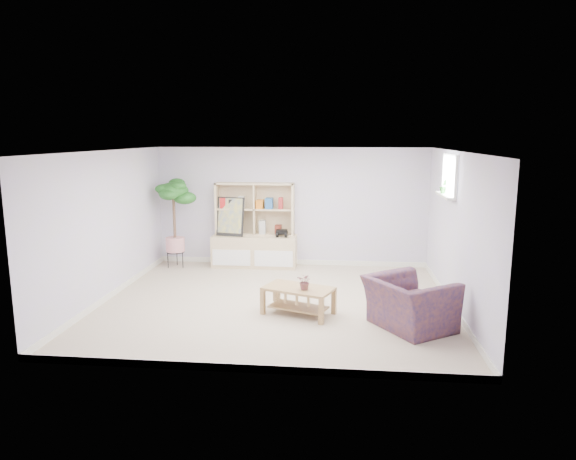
# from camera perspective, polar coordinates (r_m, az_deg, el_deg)

# --- Properties ---
(floor) EXTENTS (5.50, 5.00, 0.01)m
(floor) POSITION_cam_1_polar(r_m,az_deg,el_deg) (8.30, -1.32, -8.02)
(floor) COLOR #B8A68E
(floor) RESTS_ON ground
(ceiling) EXTENTS (5.50, 5.00, 0.01)m
(ceiling) POSITION_cam_1_polar(r_m,az_deg,el_deg) (7.88, -1.40, 8.77)
(ceiling) COLOR white
(ceiling) RESTS_ON walls
(walls) EXTENTS (5.51, 5.01, 2.40)m
(walls) POSITION_cam_1_polar(r_m,az_deg,el_deg) (8.00, -1.36, 0.15)
(walls) COLOR silver
(walls) RESTS_ON floor
(baseboard) EXTENTS (5.50, 5.00, 0.10)m
(baseboard) POSITION_cam_1_polar(r_m,az_deg,el_deg) (8.29, -1.32, -7.69)
(baseboard) COLOR white
(baseboard) RESTS_ON floor
(window) EXTENTS (0.10, 0.98, 0.68)m
(window) POSITION_cam_1_polar(r_m,az_deg,el_deg) (8.61, 17.57, 5.77)
(window) COLOR white
(window) RESTS_ON walls
(window_sill) EXTENTS (0.14, 1.00, 0.04)m
(window_sill) POSITION_cam_1_polar(r_m,az_deg,el_deg) (8.63, 17.06, 3.67)
(window_sill) COLOR white
(window_sill) RESTS_ON walls
(storage_unit) EXTENTS (1.70, 0.57, 1.70)m
(storage_unit) POSITION_cam_1_polar(r_m,az_deg,el_deg) (10.35, -3.77, 0.52)
(storage_unit) COLOR beige
(storage_unit) RESTS_ON floor
(poster) EXTENTS (0.58, 0.23, 0.78)m
(poster) POSITION_cam_1_polar(r_m,az_deg,el_deg) (10.36, -6.42, 1.49)
(poster) COLOR yellow
(poster) RESTS_ON storage_unit
(toy_truck) EXTENTS (0.32, 0.23, 0.17)m
(toy_truck) POSITION_cam_1_polar(r_m,az_deg,el_deg) (10.23, -0.69, -0.30)
(toy_truck) COLOR black
(toy_truck) RESTS_ON storage_unit
(coffee_table) EXTENTS (1.14, 0.87, 0.41)m
(coffee_table) POSITION_cam_1_polar(r_m,az_deg,el_deg) (7.71, 1.16, -7.87)
(coffee_table) COLOR #A58045
(coffee_table) RESTS_ON floor
(table_plant) EXTENTS (0.28, 0.26, 0.25)m
(table_plant) POSITION_cam_1_polar(r_m,az_deg,el_deg) (7.52, 1.91, -5.74)
(table_plant) COLOR #196820
(table_plant) RESTS_ON coffee_table
(floor_tree) EXTENTS (0.84, 0.84, 1.79)m
(floor_tree) POSITION_cam_1_polar(r_m,az_deg,el_deg) (10.50, -12.50, 0.70)
(floor_tree) COLOR #194B18
(floor_tree) RESTS_ON floor
(armchair) EXTENTS (1.39, 1.43, 0.80)m
(armchair) POSITION_cam_1_polar(r_m,az_deg,el_deg) (7.32, 13.37, -7.58)
(armchair) COLOR #1B1D4E
(armchair) RESTS_ON floor
(sill_plant) EXTENTS (0.14, 0.12, 0.23)m
(sill_plant) POSITION_cam_1_polar(r_m,az_deg,el_deg) (8.78, 16.91, 4.67)
(sill_plant) COLOR #194B18
(sill_plant) RESTS_ON window_sill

